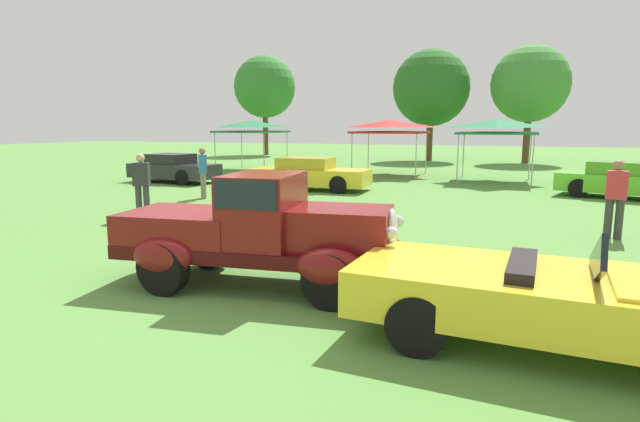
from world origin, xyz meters
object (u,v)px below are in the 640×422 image
object	(u,v)px
show_car_yellow	(309,174)
spectator_between_cars	(142,184)
show_car_lime	(621,180)
feature_pickup_truck	(259,230)
canopy_tent_center_field	(391,126)
canopy_tent_right_field	(497,125)
neighbor_convertible	(578,300)
canopy_tent_left_field	(252,126)
spectator_by_row	(203,171)
spectator_near_truck	(616,197)
show_car_charcoal	(173,168)

from	to	relation	value
show_car_yellow	spectator_between_cars	bearing A→B (deg)	-104.26
show_car_lime	spectator_between_cars	size ratio (longest dim) A/B	2.52
feature_pickup_truck	canopy_tent_center_field	bearing A→B (deg)	96.38
spectator_between_cars	canopy_tent_right_field	size ratio (longest dim) A/B	0.52
neighbor_convertible	show_car_lime	distance (m)	13.94
spectator_between_cars	canopy_tent_center_field	distance (m)	14.66
canopy_tent_right_field	canopy_tent_left_field	bearing A→B (deg)	172.89
feature_pickup_truck	canopy_tent_right_field	world-z (taller)	canopy_tent_right_field
feature_pickup_truck	canopy_tent_right_field	size ratio (longest dim) A/B	1.33
spectator_by_row	canopy_tent_right_field	world-z (taller)	canopy_tent_right_field
spectator_near_truck	show_car_charcoal	bearing A→B (deg)	158.63
show_car_yellow	spectator_near_truck	bearing A→B (deg)	-31.80
feature_pickup_truck	show_car_lime	bearing A→B (deg)	61.08
feature_pickup_truck	canopy_tent_center_field	size ratio (longest dim) A/B	1.26
show_car_charcoal	spectator_between_cars	size ratio (longest dim) A/B	2.39
spectator_by_row	canopy_tent_center_field	distance (m)	11.24
canopy_tent_right_field	neighbor_convertible	bearing A→B (deg)	-85.84
spectator_near_truck	canopy_tent_right_field	distance (m)	11.69
spectator_by_row	canopy_tent_right_field	xyz separation A→B (m)	(8.99, 8.96, 1.51)
feature_pickup_truck	spectator_by_row	distance (m)	9.92
spectator_between_cars	canopy_tent_right_field	world-z (taller)	canopy_tent_right_field
spectator_near_truck	canopy_tent_left_field	distance (m)	20.12
feature_pickup_truck	canopy_tent_right_field	bearing A→B (deg)	80.16
spectator_by_row	show_car_yellow	bearing A→B (deg)	54.20
show_car_lime	canopy_tent_center_field	world-z (taller)	canopy_tent_center_field
show_car_charcoal	spectator_between_cars	distance (m)	8.93
spectator_between_cars	canopy_tent_center_field	xyz separation A→B (m)	(3.41, 14.18, 1.51)
neighbor_convertible	show_car_charcoal	distance (m)	19.03
neighbor_convertible	canopy_tent_center_field	xyz separation A→B (m)	(-6.24, 19.12, 1.84)
spectator_between_cars	canopy_tent_left_field	distance (m)	15.06
spectator_between_cars	spectator_by_row	distance (m)	3.85
canopy_tent_left_field	canopy_tent_right_field	size ratio (longest dim) A/B	1.00
neighbor_convertible	canopy_tent_right_field	size ratio (longest dim) A/B	1.46
neighbor_convertible	spectator_near_truck	size ratio (longest dim) A/B	2.80
feature_pickup_truck	show_car_yellow	xyz separation A→B (m)	(-3.62, 11.25, -0.26)
show_car_charcoal	feature_pickup_truck	bearing A→B (deg)	-49.18
spectator_by_row	canopy_tent_center_field	xyz separation A→B (m)	(4.04, 10.38, 1.51)
canopy_tent_right_field	show_car_lime	bearing A→B (deg)	-44.47
spectator_between_cars	canopy_tent_left_field	world-z (taller)	canopy_tent_left_field
spectator_between_cars	canopy_tent_left_field	xyz separation A→B (m)	(-4.33, 14.34, 1.51)
neighbor_convertible	show_car_yellow	xyz separation A→B (m)	(-7.82, 12.16, 0.02)
spectator_by_row	show_car_charcoal	bearing A→B (deg)	136.26
show_car_yellow	canopy_tent_center_field	size ratio (longest dim) A/B	1.33
spectator_by_row	spectator_near_truck	bearing A→B (deg)	-11.19
canopy_tent_right_field	spectator_near_truck	bearing A→B (deg)	-76.50
canopy_tent_center_field	neighbor_convertible	bearing A→B (deg)	-71.93
canopy_tent_center_field	show_car_lime	bearing A→B (deg)	-31.08
show_car_lime	spectator_between_cars	distance (m)	15.23
feature_pickup_truck	show_car_lime	world-z (taller)	feature_pickup_truck
show_car_yellow	canopy_tent_left_field	world-z (taller)	canopy_tent_left_field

